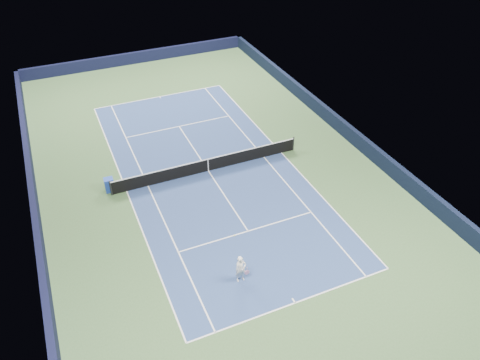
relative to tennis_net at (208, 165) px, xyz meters
name	(u,v)px	position (x,y,z in m)	size (l,w,h in m)	color
ground	(208,171)	(0.00, 0.00, -0.50)	(40.00, 40.00, 0.00)	#395930
wall_far	(137,58)	(0.00, 19.82, 0.05)	(22.00, 0.35, 1.10)	black
wall_right	(346,130)	(10.82, 0.00, 0.05)	(0.35, 40.00, 1.10)	black
wall_left	(35,206)	(-10.82, 0.00, 0.05)	(0.35, 40.00, 1.10)	black
court_surface	(208,171)	(0.00, 0.00, -0.50)	(10.97, 23.77, 0.01)	navy
baseline_far	(160,97)	(0.00, 11.88, -0.50)	(10.97, 0.08, 0.00)	white
baseline_near	(295,303)	(0.00, -11.88, -0.50)	(10.97, 0.08, 0.00)	white
sideline_doubles_right	(281,153)	(5.49, 0.00, -0.50)	(0.08, 23.77, 0.00)	white
sideline_doubles_left	(127,191)	(-5.49, 0.00, -0.50)	(0.08, 23.77, 0.00)	white
sideline_singles_right	(264,157)	(4.12, 0.00, -0.50)	(0.08, 23.77, 0.00)	white
sideline_singles_left	(148,186)	(-4.12, 0.00, -0.50)	(0.08, 23.77, 0.00)	white
service_line_far	(179,126)	(0.00, 6.40, -0.50)	(8.23, 0.08, 0.00)	white
service_line_near	(248,231)	(0.00, -6.40, -0.50)	(8.23, 0.08, 0.00)	white
center_service_line	(208,171)	(0.00, 0.00, -0.50)	(0.08, 12.80, 0.00)	white
center_mark_far	(160,97)	(0.00, 11.73, -0.50)	(0.08, 0.30, 0.00)	white
center_mark_near	(294,301)	(0.00, -11.73, -0.50)	(0.08, 0.30, 0.00)	white
tennis_net	(208,165)	(0.00, 0.00, 0.00)	(12.90, 0.10, 1.07)	black
sponsor_cube	(109,185)	(-6.40, 0.47, -0.04)	(0.62, 0.54, 0.93)	#1D3DB0
tennis_player	(241,269)	(-1.81, -9.51, 0.29)	(0.75, 1.23, 2.17)	white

